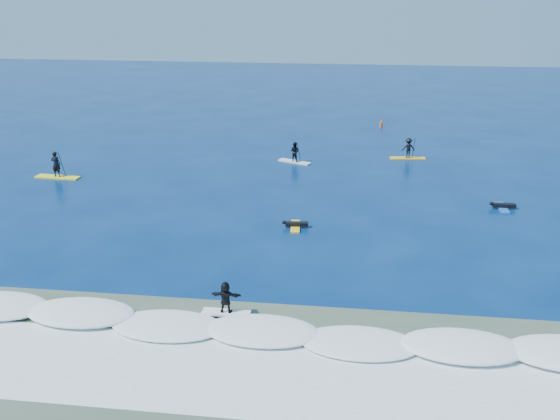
# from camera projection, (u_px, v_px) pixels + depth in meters

# --- Properties ---
(ground) EXTENTS (160.00, 160.00, 0.00)m
(ground) POSITION_uv_depth(u_px,v_px,m) (272.00, 239.00, 35.24)
(ground) COLOR #041D4D
(ground) RESTS_ON ground
(shallow_water) EXTENTS (90.00, 13.00, 0.01)m
(shallow_water) POSITION_uv_depth(u_px,v_px,m) (218.00, 390.00, 22.20)
(shallow_water) COLOR #3A4F41
(shallow_water) RESTS_ON ground
(breaking_wave) EXTENTS (40.00, 6.00, 0.30)m
(breaking_wave) POSITION_uv_depth(u_px,v_px,m) (239.00, 331.00, 25.93)
(breaking_wave) COLOR white
(breaking_wave) RESTS_ON ground
(whitewater) EXTENTS (34.00, 5.00, 0.02)m
(whitewater) POSITION_uv_depth(u_px,v_px,m) (223.00, 373.00, 23.14)
(whitewater) COLOR silver
(whitewater) RESTS_ON ground
(sup_paddler_left) EXTENTS (3.36, 1.05, 2.32)m
(sup_paddler_left) POSITION_uv_depth(u_px,v_px,m) (57.00, 168.00, 45.92)
(sup_paddler_left) COLOR yellow
(sup_paddler_left) RESTS_ON ground
(sup_paddler_center) EXTENTS (2.77, 1.74, 1.91)m
(sup_paddler_center) POSITION_uv_depth(u_px,v_px,m) (295.00, 154.00, 49.85)
(sup_paddler_center) COLOR silver
(sup_paddler_center) RESTS_ON ground
(sup_paddler_right) EXTENTS (2.91, 1.06, 1.99)m
(sup_paddler_right) POSITION_uv_depth(u_px,v_px,m) (408.00, 150.00, 50.83)
(sup_paddler_right) COLOR yellow
(sup_paddler_right) RESTS_ON ground
(prone_paddler_near) EXTENTS (1.57, 2.00, 0.41)m
(prone_paddler_near) POSITION_uv_depth(u_px,v_px,m) (295.00, 225.00, 36.82)
(prone_paddler_near) COLOR yellow
(prone_paddler_near) RESTS_ON ground
(prone_paddler_far) EXTENTS (1.65, 2.08, 0.44)m
(prone_paddler_far) POSITION_uv_depth(u_px,v_px,m) (503.00, 206.00, 39.87)
(prone_paddler_far) COLOR blue
(prone_paddler_far) RESTS_ON ground
(wave_surfer) EXTENTS (2.11, 0.61, 1.52)m
(wave_surfer) POSITION_uv_depth(u_px,v_px,m) (226.00, 299.00, 26.74)
(wave_surfer) COLOR white
(wave_surfer) RESTS_ON breaking_wave
(marker_buoy) EXTENTS (0.31, 0.31, 0.74)m
(marker_buoy) POSITION_uv_depth(u_px,v_px,m) (381.00, 124.00, 62.06)
(marker_buoy) COLOR #D94D13
(marker_buoy) RESTS_ON ground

